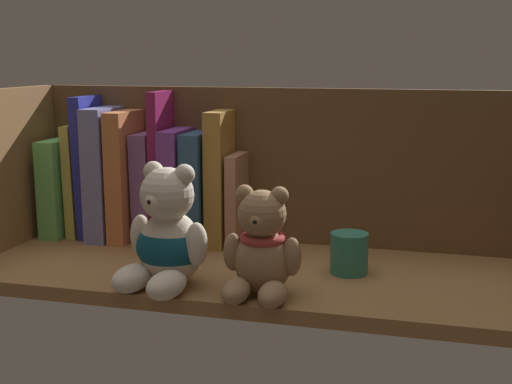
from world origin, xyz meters
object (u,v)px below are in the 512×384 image
Objects in this scene: book_9 at (222,178)px; pillar_candle at (349,253)px; book_10 at (239,199)px; book_6 at (165,166)px; book_3 at (111,172)px; book_4 at (131,174)px; book_1 at (82,179)px; book_7 at (181,185)px; book_5 at (150,186)px; book_2 at (93,166)px; teddy_bear_larger at (168,238)px; book_8 at (202,187)px; teddy_bear_smaller at (261,250)px; book_0 at (66,185)px.

pillar_candle is (22.24, -10.80, -8.00)cm from book_9.
book_6 is at bearing 180.00° from book_10.
book_3 reaches higher than book_4.
book_9 is at bearing 0.00° from book_3.
book_7 is at bearing 0.00° from book_1.
book_5 is 37.08cm from pillar_candle.
book_2 is 13.22cm from book_6.
pillar_candle is (19.44, -10.80, -4.60)cm from book_10.
book_10 is at bearing 0.00° from book_5.
book_6 is at bearing 112.80° from teddy_bear_larger.
book_1 is 15.82cm from book_6.
book_8 is (6.43, 0.00, -3.23)cm from book_6.
teddy_bear_larger reaches higher than teddy_bear_smaller.
book_0 is 21.44cm from book_7.
book_1 reaches higher than pillar_candle.
book_5 is at bearing 0.00° from book_4.
book_3 is 1.01× the size of book_9.
teddy_bear_larger is at bearing -49.29° from book_3.
book_3 reaches higher than book_7.
book_6 is 1.49× the size of teddy_bear_larger.
teddy_bear_smaller is (28.71, -23.10, -4.67)cm from book_4.
book_4 reaches higher than book_10.
book_9 is 1.52× the size of teddy_bear_smaller.
book_9 is (25.50, 0.00, 1.43)cm from book_1.
pillar_candle is at bearing -18.55° from book_6.
book_6 reaches higher than book_9.
book_0 is at bearing 180.00° from book_6.
teddy_bear_larger is at bearing -82.30° from book_8.
book_5 is at bearing 180.00° from book_6.
book_7 is 23.69cm from teddy_bear_larger.
teddy_bear_smaller is (9.75, -23.10, -1.40)cm from book_10.
teddy_bear_smaller is at bearing -32.90° from book_2.
book_3 is 30.08cm from teddy_bear_larger.
book_7 is at bearing 0.00° from book_0.
book_0 is 0.66× the size of book_6.
book_4 is 0.87× the size of book_6.
book_3 reaches higher than pillar_candle.
book_5 is 3.07× the size of pillar_candle.
book_2 reaches higher than book_4.
book_6 reaches higher than book_8.
book_0 is 52.21cm from pillar_candle.
book_3 is 1.47× the size of book_10.
book_5 is 12.86cm from book_9.
book_5 is at bearing 180.00° from book_7.
book_1 is at bearing 180.00° from book_10.
book_3 is 10.02cm from book_6.
book_6 is 1.32× the size of book_7.
book_3 is 40.12cm from teddy_bear_smaller.
book_3 is at bearing 165.62° from pillar_candle.
book_7 is 1.02× the size of book_8.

